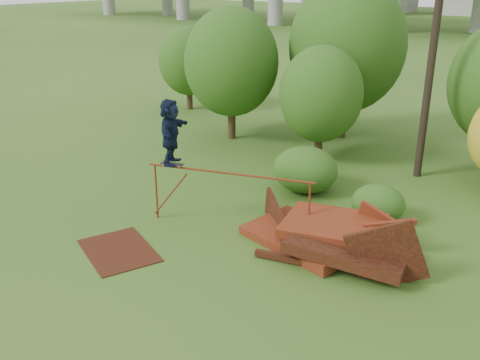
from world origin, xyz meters
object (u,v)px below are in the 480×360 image
Objects in this scene: skater at (171,132)px; flat_plate at (119,250)px; scrap_pile at (328,238)px; utility_pole at (435,32)px.

flat_plate is at bearing 157.02° from skater.
scrap_pile is 2.37× the size of flat_plate.
utility_pole is at bearing -55.24° from skater.
scrap_pile is 0.54× the size of utility_pole.
utility_pole reaches higher than flat_plate.
utility_pole reaches higher than scrap_pile.
utility_pole is at bearing 66.00° from flat_plate.
skater is at bearing 91.99° from flat_plate.
scrap_pile is 2.86× the size of skater.
scrap_pile reaches higher than flat_plate.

